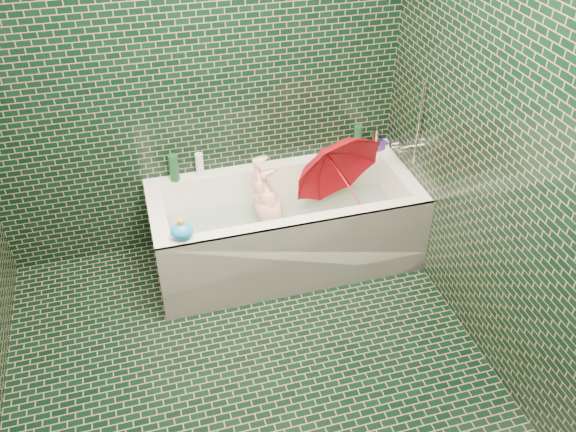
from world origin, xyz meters
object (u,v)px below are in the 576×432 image
object	(u,v)px
bathtub	(286,234)
bath_toy	(182,231)
umbrella	(346,182)
rubber_duck	(355,147)
child	(274,222)

from	to	relation	value
bathtub	bath_toy	xyz separation A→B (m)	(-0.69, -0.29, 0.39)
umbrella	bath_toy	bearing A→B (deg)	-176.62
bathtub	rubber_duck	world-z (taller)	rubber_duck
bathtub	umbrella	xyz separation A→B (m)	(0.38, -0.05, 0.37)
bath_toy	rubber_duck	bearing A→B (deg)	14.95
bathtub	umbrella	distance (m)	0.54
bathtub	rubber_duck	distance (m)	0.78
bathtub	umbrella	size ratio (longest dim) A/B	2.87
bath_toy	umbrella	bearing A→B (deg)	1.62
child	bath_toy	world-z (taller)	bath_toy
child	rubber_duck	world-z (taller)	rubber_duck
rubber_duck	bath_toy	size ratio (longest dim) A/B	0.83
child	umbrella	size ratio (longest dim) A/B	1.51
child	bath_toy	size ratio (longest dim) A/B	6.04
child	bath_toy	distance (m)	0.75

